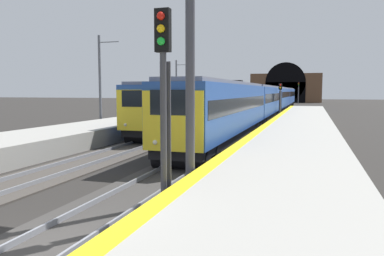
# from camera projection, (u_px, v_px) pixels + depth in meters

# --- Properties ---
(ground_plane) EXTENTS (320.00, 320.00, 0.00)m
(ground_plane) POSITION_uv_depth(u_px,v_px,m) (46.00, 250.00, 8.14)
(ground_plane) COLOR #282623
(platform_right) EXTENTS (112.00, 4.82, 1.04)m
(platform_right) POSITION_uv_depth(u_px,v_px,m) (256.00, 254.00, 6.75)
(platform_right) COLOR #9E9B93
(platform_right) RESTS_ON ground_plane
(platform_right_edge_strip) EXTENTS (112.00, 0.50, 0.01)m
(platform_right_edge_strip) POSITION_uv_depth(u_px,v_px,m) (144.00, 213.00, 7.35)
(platform_right_edge_strip) COLOR yellow
(platform_right_edge_strip) RESTS_ON platform_right
(track_main_line) EXTENTS (160.00, 3.02, 0.21)m
(track_main_line) POSITION_uv_depth(u_px,v_px,m) (46.00, 249.00, 8.13)
(track_main_line) COLOR #383533
(track_main_line) RESTS_ON ground_plane
(train_main_approaching) EXTENTS (77.45, 2.75, 3.98)m
(train_main_approaching) POSITION_uv_depth(u_px,v_px,m) (272.00, 99.00, 52.18)
(train_main_approaching) COLOR #264C99
(train_main_approaching) RESTS_ON ground_plane
(train_adjacent_platform) EXTENTS (41.65, 2.86, 4.87)m
(train_adjacent_platform) POSITION_uv_depth(u_px,v_px,m) (218.00, 101.00, 42.79)
(train_adjacent_platform) COLOR #264C99
(train_adjacent_platform) RESTS_ON ground_plane
(railway_signal_near) EXTENTS (0.39, 0.38, 5.39)m
(railway_signal_near) POSITION_uv_depth(u_px,v_px,m) (164.00, 96.00, 9.51)
(railway_signal_near) COLOR #38383D
(railway_signal_near) RESTS_ON ground_plane
(railway_signal_mid) EXTENTS (0.39, 0.38, 4.28)m
(railway_signal_mid) POSITION_uv_depth(u_px,v_px,m) (280.00, 98.00, 43.79)
(railway_signal_mid) COLOR #4C4C54
(railway_signal_mid) RESTS_ON ground_plane
(railway_signal_far) EXTENTS (0.39, 0.38, 5.73)m
(railway_signal_far) POSITION_uv_depth(u_px,v_px,m) (298.00, 91.00, 99.09)
(railway_signal_far) COLOR #4C4C54
(railway_signal_far) RESTS_ON ground_plane
(overhead_signal_gantry) EXTENTS (0.70, 8.78, 7.72)m
(overhead_signal_gantry) POSITION_uv_depth(u_px,v_px,m) (66.00, 17.00, 12.38)
(overhead_signal_gantry) COLOR #3F3F47
(overhead_signal_gantry) RESTS_ON ground_plane
(tunnel_portal) EXTENTS (2.63, 20.54, 11.73)m
(tunnel_portal) POSITION_uv_depth(u_px,v_px,m) (285.00, 88.00, 112.69)
(tunnel_portal) COLOR brown
(tunnel_portal) RESTS_ON ground_plane
(catenary_mast_near) EXTENTS (0.22, 2.18, 7.45)m
(catenary_mast_near) POSITION_uv_depth(u_px,v_px,m) (177.00, 88.00, 50.92)
(catenary_mast_near) COLOR #595B60
(catenary_mast_near) RESTS_ON ground_plane
(catenary_mast_far) EXTENTS (0.22, 1.97, 8.09)m
(catenary_mast_far) POSITION_uv_depth(u_px,v_px,m) (100.00, 82.00, 32.62)
(catenary_mast_far) COLOR #595B60
(catenary_mast_far) RESTS_ON ground_plane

